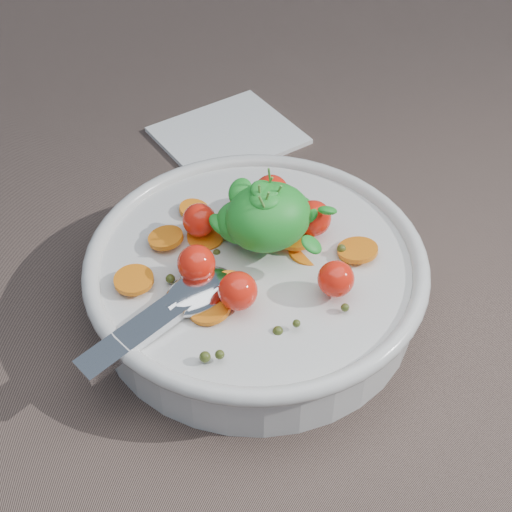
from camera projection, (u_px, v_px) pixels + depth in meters
name	position (u px, v px, depth m)	size (l,w,h in m)	color
ground	(279.00, 308.00, 0.62)	(6.00, 6.00, 0.00)	#745E53
bowl	(256.00, 275.00, 0.60)	(0.31, 0.29, 0.12)	silver
napkin	(228.00, 135.00, 0.81)	(0.14, 0.13, 0.01)	white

